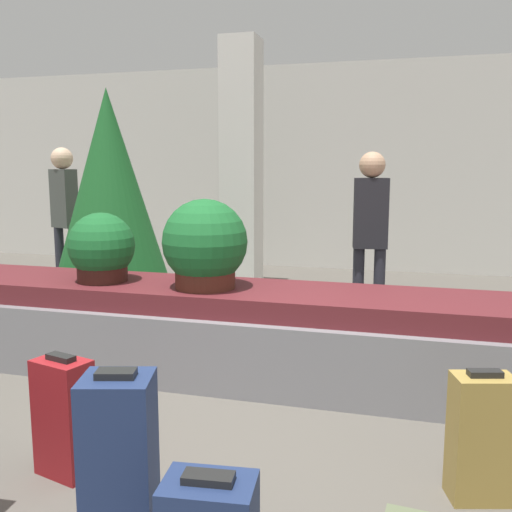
{
  "coord_description": "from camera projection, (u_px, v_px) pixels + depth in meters",
  "views": [
    {
      "loc": [
        1.14,
        -2.68,
        1.6
      ],
      "look_at": [
        0.0,
        1.39,
        0.95
      ],
      "focal_mm": 40.0,
      "sensor_mm": 36.0,
      "label": 1
    }
  ],
  "objects": [
    {
      "name": "suitcase_6",
      "position": [
        481.0,
        438.0,
        2.75
      ],
      "size": [
        0.32,
        0.25,
        0.66
      ],
      "rotation": [
        0.0,
        0.0,
        0.27
      ],
      "color": "#A3843D",
      "rests_on": "ground_plane"
    },
    {
      "name": "carousel",
      "position": [
        256.0,
        334.0,
        4.38
      ],
      "size": [
        7.78,
        0.98,
        0.7
      ],
      "color": "gray",
      "rests_on": "ground_plane"
    },
    {
      "name": "ground_plane",
      "position": [
        187.0,
        465.0,
        3.11
      ],
      "size": [
        18.0,
        18.0,
        0.0
      ],
      "primitive_type": "plane",
      "color": "#59544C"
    },
    {
      "name": "traveler_0",
      "position": [
        64.0,
        208.0,
        6.89
      ],
      "size": [
        0.36,
        0.28,
        1.84
      ],
      "rotation": [
        0.0,
        0.0,
        -0.36
      ],
      "color": "#282833",
      "rests_on": "ground_plane"
    },
    {
      "name": "suitcase_4",
      "position": [
        119.0,
        460.0,
        2.42
      ],
      "size": [
        0.35,
        0.33,
        0.77
      ],
      "rotation": [
        0.0,
        0.0,
        0.27
      ],
      "color": "navy",
      "rests_on": "ground_plane"
    },
    {
      "name": "suitcase_2",
      "position": [
        64.0,
        417.0,
        2.98
      ],
      "size": [
        0.33,
        0.25,
        0.65
      ],
      "rotation": [
        0.0,
        0.0,
        -0.26
      ],
      "color": "maroon",
      "rests_on": "ground_plane"
    },
    {
      "name": "back_wall",
      "position": [
        342.0,
        168.0,
        8.92
      ],
      "size": [
        18.0,
        0.06,
        3.2
      ],
      "color": "beige",
      "rests_on": "ground_plane"
    },
    {
      "name": "pillar",
      "position": [
        242.0,
        168.0,
        7.27
      ],
      "size": [
        0.46,
        0.46,
        3.2
      ],
      "color": "silver",
      "rests_on": "ground_plane"
    },
    {
      "name": "decorated_tree",
      "position": [
        110.0,
        197.0,
        6.0
      ],
      "size": [
        1.34,
        1.34,
        2.42
      ],
      "color": "#4C331E",
      "rests_on": "ground_plane"
    },
    {
      "name": "potted_plant_1",
      "position": [
        205.0,
        246.0,
        4.31
      ],
      "size": [
        0.65,
        0.65,
        0.68
      ],
      "color": "#4C2319",
      "rests_on": "carousel"
    },
    {
      "name": "traveler_1",
      "position": [
        370.0,
        226.0,
        5.43
      ],
      "size": [
        0.34,
        0.25,
        1.75
      ],
      "rotation": [
        0.0,
        0.0,
        0.16
      ],
      "color": "#282833",
      "rests_on": "ground_plane"
    },
    {
      "name": "potted_plant_0",
      "position": [
        102.0,
        249.0,
        4.57
      ],
      "size": [
        0.53,
        0.53,
        0.56
      ],
      "color": "#381914",
      "rests_on": "carousel"
    }
  ]
}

